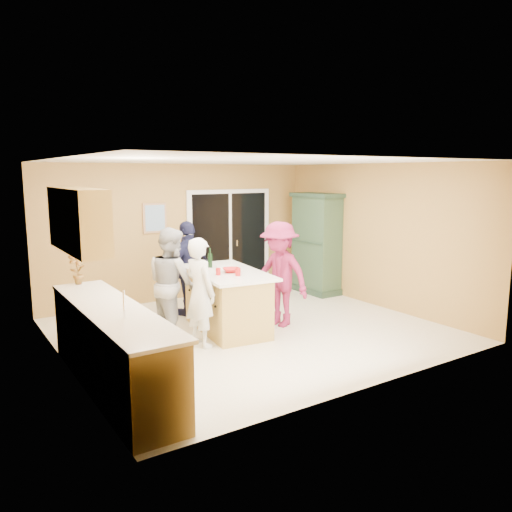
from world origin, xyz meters
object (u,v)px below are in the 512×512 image
woman_navy (189,268)px  woman_magenta (279,274)px  green_hutch (316,245)px  woman_white (200,292)px  kitchen_island (227,302)px  woman_grey (172,283)px

woman_navy → woman_magenta: bearing=103.2°
green_hutch → woman_magenta: bearing=-143.7°
woman_white → green_hutch: bearing=-75.1°
woman_white → woman_navy: woman_navy is taller
kitchen_island → green_hutch: green_hutch is taller
green_hutch → woman_white: (-3.46, -1.61, -0.21)m
woman_white → woman_navy: bearing=-30.3°
green_hutch → woman_grey: (-3.65, -1.08, -0.16)m
woman_navy → woman_magenta: size_ratio=0.97×
woman_grey → woman_magenta: size_ratio=0.99×
kitchen_island → woman_navy: 1.20m
kitchen_island → woman_navy: (-0.10, 1.13, 0.37)m
kitchen_island → woman_white: 0.85m
woman_grey → kitchen_island: bearing=-103.1°
kitchen_island → woman_magenta: 0.95m
woman_grey → woman_navy: bearing=-42.0°
woman_magenta → woman_navy: bearing=-162.9°
woman_navy → woman_magenta: 1.66m
green_hutch → woman_navy: size_ratio=1.25×
kitchen_island → woman_white: bearing=-141.7°
woman_magenta → green_hutch: bearing=109.2°
woman_magenta → woman_grey: bearing=-119.0°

